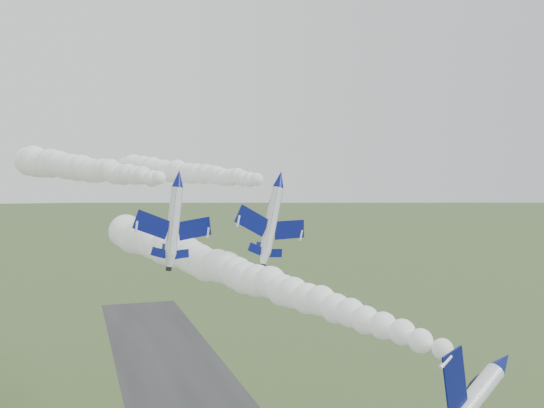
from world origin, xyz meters
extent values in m
cylinder|color=white|center=(10.75, -10.06, 28.68)|extent=(4.71, 8.18, 1.92)
cone|color=white|center=(8.97, -5.51, 28.68)|extent=(2.41, 2.30, 1.92)
cylinder|color=black|center=(8.63, -4.62, 28.68)|extent=(1.11, 0.89, 0.97)
ellipsoid|color=black|center=(11.95, -11.81, 28.91)|extent=(2.19, 3.03, 1.28)
cube|color=navy|center=(9.19, -9.85, 31.20)|extent=(2.73, 2.88, 4.02)
cube|color=navy|center=(11.51, -8.94, 26.03)|extent=(2.73, 2.88, 4.02)
cube|color=navy|center=(8.67, -6.56, 30.06)|extent=(1.24, 1.31, 1.76)
cube|color=navy|center=(9.91, -6.07, 27.30)|extent=(1.24, 1.31, 1.76)
cube|color=navy|center=(10.41, -6.12, 29.22)|extent=(2.37, 2.13, 1.02)
cylinder|color=white|center=(-8.45, 24.70, 42.80)|extent=(3.94, 8.13, 1.60)
cone|color=navy|center=(-6.93, 19.87, 42.80)|extent=(2.16, 2.48, 1.60)
cone|color=white|center=(-9.92, 29.34, 42.80)|extent=(2.04, 2.12, 1.60)
cylinder|color=black|center=(-10.21, 30.25, 42.80)|extent=(0.95, 0.79, 0.81)
ellipsoid|color=black|center=(-7.77, 22.75, 43.33)|extent=(1.85, 2.94, 1.07)
cube|color=navy|center=(-11.41, 24.56, 43.02)|extent=(4.86, 3.50, 0.69)
cube|color=navy|center=(-5.99, 26.27, 42.29)|extent=(4.86, 3.50, 0.69)
cube|color=navy|center=(-11.11, 28.06, 42.99)|extent=(2.13, 1.58, 0.34)
cube|color=navy|center=(-8.22, 28.97, 42.61)|extent=(2.13, 1.58, 0.34)
cube|color=navy|center=(-9.44, 28.35, 44.03)|extent=(0.82, 1.57, 2.10)
cylinder|color=white|center=(4.42, 24.50, 42.70)|extent=(3.90, 8.38, 1.77)
cone|color=navy|center=(5.81, 19.51, 42.70)|extent=(2.28, 2.54, 1.77)
cone|color=white|center=(3.08, 29.30, 42.70)|extent=(2.17, 2.17, 1.77)
cylinder|color=black|center=(2.82, 30.24, 42.70)|extent=(1.02, 0.80, 0.89)
ellipsoid|color=black|center=(5.11, 22.50, 43.23)|extent=(1.89, 3.03, 1.18)
cube|color=navy|center=(1.43, 24.48, 43.24)|extent=(4.87, 3.44, 1.18)
cube|color=navy|center=(6.92, 26.01, 41.87)|extent=(4.87, 3.44, 1.18)
cube|color=navy|center=(1.86, 28.04, 43.06)|extent=(2.14, 1.55, 0.55)
cube|color=navy|center=(4.78, 28.86, 42.33)|extent=(2.14, 1.55, 0.55)
cube|color=navy|center=(3.67, 28.30, 43.93)|extent=(1.01, 1.67, 2.12)
camera|label=1|loc=(-20.55, -48.31, 43.04)|focal=40.00mm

